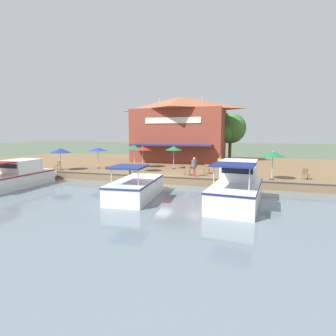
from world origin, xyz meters
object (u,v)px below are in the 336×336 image
at_px(waterfront_restaurant, 180,129).
at_px(cafe_chair_far_corner_seat, 187,170).
at_px(cafe_chair_under_first_umbrella, 207,168).
at_px(mooring_post, 130,171).
at_px(patio_umbrella_near_quay_edge, 174,148).
at_px(cafe_chair_facing_river, 306,173).
at_px(motorboat_second_along, 139,186).
at_px(tree_downstream_bank, 229,129).
at_px(motorboat_nearest_quay, 238,188).
at_px(patio_umbrella_mid_patio_left, 60,151).
at_px(patio_umbrella_mid_patio_right, 143,148).
at_px(motorboat_far_downstream, 17,177).
at_px(cafe_chair_beside_entrance, 58,165).
at_px(patio_umbrella_by_entrance, 273,154).
at_px(person_mid_patio, 220,163).
at_px(cafe_chair_back_row_seat, 245,168).
at_px(patio_umbrella_far_corner, 134,148).
at_px(patio_umbrella_back_row, 98,149).
at_px(person_near_entrance, 194,165).

distance_m(waterfront_restaurant, cafe_chair_far_corner_seat, 13.10).
distance_m(cafe_chair_under_first_umbrella, mooring_post, 6.92).
bearing_deg(patio_umbrella_near_quay_edge, cafe_chair_facing_river, 74.73).
bearing_deg(motorboat_second_along, tree_downstream_bank, 168.76).
bearing_deg(motorboat_nearest_quay, patio_umbrella_mid_patio_left, -108.49).
relative_size(waterfront_restaurant, patio_umbrella_mid_patio_left, 5.42).
xyz_separation_m(cafe_chair_facing_river, mooring_post, (2.23, -14.15, -0.06)).
distance_m(waterfront_restaurant, motorboat_nearest_quay, 20.31).
distance_m(patio_umbrella_mid_patio_left, tree_downstream_bank, 22.13).
relative_size(waterfront_restaurant, cafe_chair_far_corner_seat, 14.16).
bearing_deg(patio_umbrella_mid_patio_right, cafe_chair_far_corner_seat, 55.82).
relative_size(motorboat_far_downstream, tree_downstream_bank, 1.26).
bearing_deg(patio_umbrella_mid_patio_right, mooring_post, 11.09).
bearing_deg(patio_umbrella_near_quay_edge, cafe_chair_beside_entrance, -70.17).
distance_m(patio_umbrella_by_entrance, patio_umbrella_mid_patio_left, 19.68).
bearing_deg(cafe_chair_under_first_umbrella, mooring_post, -63.68).
height_order(patio_umbrella_mid_patio_left, patio_umbrella_near_quay_edge, patio_umbrella_near_quay_edge).
height_order(person_mid_patio, motorboat_nearest_quay, motorboat_nearest_quay).
height_order(cafe_chair_under_first_umbrella, motorboat_far_downstream, motorboat_far_downstream).
bearing_deg(person_mid_patio, motorboat_second_along, -32.86).
relative_size(patio_umbrella_by_entrance, patio_umbrella_mid_patio_right, 0.98).
bearing_deg(motorboat_nearest_quay, person_mid_patio, -166.12).
bearing_deg(cafe_chair_back_row_seat, patio_umbrella_far_corner, -76.01).
relative_size(patio_umbrella_far_corner, mooring_post, 3.10).
bearing_deg(patio_umbrella_near_quay_edge, patio_umbrella_back_row, -76.41).
bearing_deg(patio_umbrella_far_corner, cafe_chair_facing_river, 90.57).
xyz_separation_m(patio_umbrella_mid_patio_right, cafe_chair_facing_river, (3.37, 15.25, -1.57)).
height_order(cafe_chair_under_first_umbrella, person_mid_patio, person_mid_patio).
bearing_deg(patio_umbrella_mid_patio_right, person_near_entrance, 55.82).
distance_m(cafe_chair_beside_entrance, person_mid_patio, 16.14).
distance_m(cafe_chair_under_first_umbrella, tree_downstream_bank, 14.57).
xyz_separation_m(cafe_chair_back_row_seat, motorboat_second_along, (9.27, -6.70, -0.35)).
bearing_deg(motorboat_far_downstream, cafe_chair_back_row_seat, 117.89).
distance_m(mooring_post, tree_downstream_bank, 18.94).
relative_size(patio_umbrella_by_entrance, cafe_chair_beside_entrance, 2.65).
distance_m(patio_umbrella_by_entrance, patio_umbrella_near_quay_edge, 10.02).
bearing_deg(person_mid_patio, patio_umbrella_back_row, -94.92).
relative_size(waterfront_restaurant, tree_downstream_bank, 1.85).
bearing_deg(person_near_entrance, cafe_chair_beside_entrance, -91.06).
height_order(patio_umbrella_near_quay_edge, person_mid_patio, patio_umbrella_near_quay_edge).
xyz_separation_m(waterfront_restaurant, motorboat_nearest_quay, (18.16, 8.19, -3.92)).
xyz_separation_m(patio_umbrella_far_corner, patio_umbrella_back_row, (-1.48, -4.80, -0.31)).
bearing_deg(patio_umbrella_back_row, cafe_chair_facing_river, 86.06).
relative_size(cafe_chair_beside_entrance, motorboat_second_along, 0.13).
relative_size(cafe_chair_under_first_umbrella, motorboat_second_along, 0.13).
bearing_deg(mooring_post, cafe_chair_beside_entrance, -99.48).
relative_size(person_mid_patio, tree_downstream_bank, 0.26).
distance_m(patio_umbrella_near_quay_edge, motorboat_far_downstream, 14.20).
distance_m(cafe_chair_beside_entrance, cafe_chair_far_corner_seat, 13.36).
bearing_deg(patio_umbrella_near_quay_edge, motorboat_second_along, 2.35).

